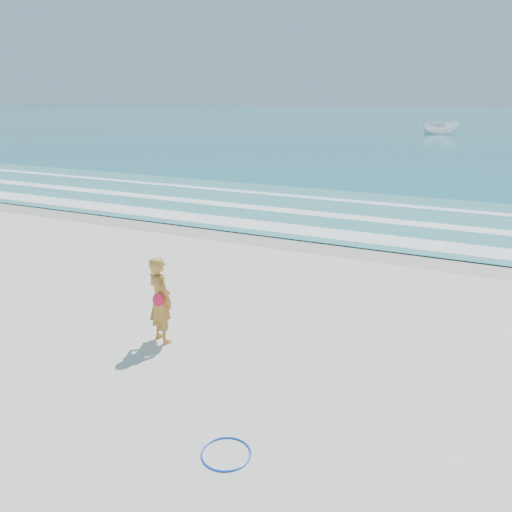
% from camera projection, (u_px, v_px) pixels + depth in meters
% --- Properties ---
extents(ground, '(400.00, 400.00, 0.00)m').
position_uv_depth(ground, '(150.00, 355.00, 10.12)').
color(ground, silver).
rests_on(ground, ground).
extents(wet_sand, '(400.00, 2.40, 0.00)m').
position_uv_depth(wet_sand, '(302.00, 242.00, 17.87)').
color(wet_sand, '#B2A893').
rests_on(wet_sand, ground).
extents(ocean, '(400.00, 190.00, 0.04)m').
position_uv_depth(ocean, '(466.00, 120.00, 100.53)').
color(ocean, '#19727F').
rests_on(ocean, ground).
extents(shallow, '(400.00, 10.00, 0.01)m').
position_uv_depth(shallow, '(341.00, 212.00, 22.16)').
color(shallow, '#59B7AD').
rests_on(shallow, ocean).
extents(foam_near, '(400.00, 1.40, 0.01)m').
position_uv_depth(foam_near, '(314.00, 232.00, 18.97)').
color(foam_near, white).
rests_on(foam_near, shallow).
extents(foam_mid, '(400.00, 0.90, 0.01)m').
position_uv_depth(foam_mid, '(336.00, 216.00, 21.47)').
color(foam_mid, white).
rests_on(foam_mid, shallow).
extents(foam_far, '(400.00, 0.60, 0.01)m').
position_uv_depth(foam_far, '(355.00, 201.00, 24.31)').
color(foam_far, white).
rests_on(foam_far, shallow).
extents(hoop, '(0.80, 0.80, 0.03)m').
position_uv_depth(hoop, '(226.00, 454.00, 7.32)').
color(hoop, blue).
rests_on(hoop, ground).
extents(boat, '(4.78, 1.96, 1.82)m').
position_uv_depth(boat, '(441.00, 127.00, 64.67)').
color(boat, white).
rests_on(boat, ocean).
extents(woman, '(0.81, 0.70, 1.88)m').
position_uv_depth(woman, '(160.00, 300.00, 10.43)').
color(woman, '#C5802E').
rests_on(woman, ground).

